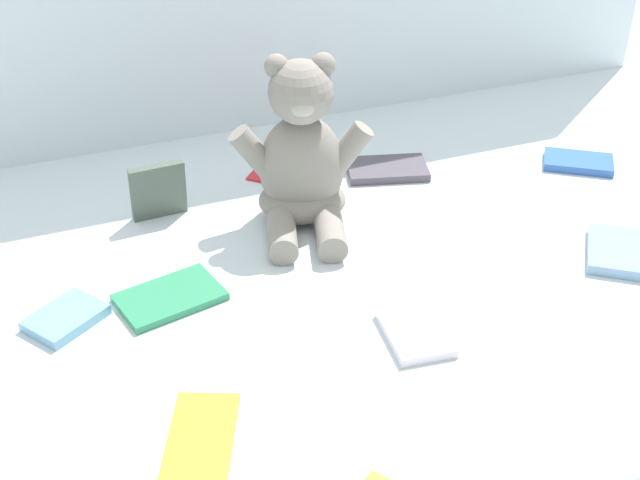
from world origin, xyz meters
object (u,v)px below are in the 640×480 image
(book_case_7, at_px, (158,191))
(book_case_8, at_px, (578,162))
(teddy_bear, at_px, (302,162))
(book_case_3, at_px, (387,169))
(book_case_0, at_px, (66,318))
(book_case_2, at_px, (170,297))
(book_case_6, at_px, (288,166))
(book_case_10, at_px, (201,434))
(book_case_4, at_px, (616,251))
(book_case_5, at_px, (416,333))

(book_case_7, bearing_deg, book_case_8, -10.58)
(teddy_bear, distance_m, book_case_3, 0.22)
(book_case_0, bearing_deg, book_case_3, 77.29)
(book_case_0, xyz_separation_m, book_case_2, (0.14, -0.00, -0.00))
(book_case_3, bearing_deg, book_case_2, -47.31)
(book_case_0, height_order, book_case_8, same)
(book_case_2, xyz_separation_m, book_case_3, (0.43, 0.22, 0.00))
(book_case_6, distance_m, book_case_10, 0.63)
(teddy_bear, distance_m, book_case_2, 0.29)
(book_case_4, distance_m, book_case_8, 0.28)
(book_case_0, height_order, book_case_3, same)
(book_case_2, distance_m, book_case_7, 0.23)
(teddy_bear, height_order, book_case_0, teddy_bear)
(book_case_8, bearing_deg, teddy_bear, -56.84)
(book_case_0, bearing_deg, book_case_6, 91.74)
(book_case_5, bearing_deg, book_case_2, -28.42)
(teddy_bear, relative_size, book_case_4, 2.21)
(book_case_2, xyz_separation_m, book_case_5, (0.28, -0.19, 0.00))
(teddy_bear, xyz_separation_m, book_case_7, (-0.21, 0.08, -0.05))
(book_case_6, xyz_separation_m, book_case_10, (-0.30, -0.56, -0.00))
(teddy_bear, height_order, book_case_2, teddy_bear)
(book_case_2, bearing_deg, book_case_5, 42.65)
(book_case_0, bearing_deg, book_case_10, -10.53)
(book_case_7, relative_size, book_case_8, 0.80)
(teddy_bear, height_order, book_case_6, teddy_bear)
(book_case_3, relative_size, book_case_5, 1.28)
(book_case_3, distance_m, book_case_4, 0.41)
(book_case_3, height_order, book_case_7, book_case_7)
(teddy_bear, xyz_separation_m, book_case_3, (0.18, 0.09, -0.09))
(book_case_7, xyz_separation_m, book_case_10, (-0.06, -0.48, -0.04))
(book_case_10, bearing_deg, book_case_4, 33.97)
(teddy_bear, bearing_deg, book_case_0, -144.25)
(book_case_2, height_order, book_case_10, book_case_2)
(book_case_2, distance_m, book_case_8, 0.75)
(book_case_4, bearing_deg, book_case_8, -78.01)
(book_case_8, bearing_deg, book_case_7, -63.27)
(book_case_2, xyz_separation_m, book_case_6, (0.27, 0.30, -0.00))
(book_case_7, height_order, book_case_8, book_case_7)
(book_case_7, bearing_deg, book_case_6, 15.26)
(book_case_7, xyz_separation_m, book_case_8, (0.71, -0.10, -0.04))
(book_case_4, xyz_separation_m, book_case_5, (-0.35, -0.06, -0.00))
(book_case_6, height_order, book_case_10, book_case_6)
(book_case_3, xyz_separation_m, book_case_8, (0.32, -0.10, 0.00))
(book_case_5, relative_size, book_case_6, 0.80)
(book_case_10, bearing_deg, book_case_7, 105.64)
(book_case_2, height_order, book_case_5, book_case_5)
(book_case_8, bearing_deg, book_case_5, -21.86)
(teddy_bear, xyz_separation_m, book_case_0, (-0.38, -0.13, -0.09))
(book_case_2, relative_size, book_case_5, 1.29)
(book_case_4, distance_m, book_case_10, 0.67)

